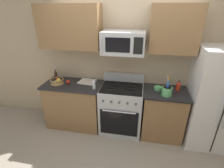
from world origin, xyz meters
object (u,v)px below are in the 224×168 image
at_px(cutting_board, 87,82).
at_px(prep_bowl, 158,88).
at_px(bottle_soy, 56,75).
at_px(fruit_basket, 57,81).
at_px(range_oven, 121,109).
at_px(bottle_vinegar, 94,84).
at_px(utensil_crock, 167,91).
at_px(refrigerator, 215,99).
at_px(microwave, 123,43).
at_px(apple_loose, 68,82).
at_px(bottle_hot_sauce, 178,86).

height_order(cutting_board, prep_bowl, prep_bowl).
bearing_deg(cutting_board, bottle_soy, 176.72).
distance_m(fruit_basket, bottle_soy, 0.24).
height_order(range_oven, bottle_soy, bottle_soy).
bearing_deg(bottle_soy, fruit_basket, -58.01).
bearing_deg(prep_bowl, fruit_basket, -177.47).
distance_m(bottle_vinegar, bottle_soy, 0.92).
bearing_deg(utensil_crock, bottle_vinegar, 179.22).
height_order(refrigerator, prep_bowl, refrigerator).
xyz_separation_m(microwave, fruit_basket, (-1.22, -0.05, -0.75)).
relative_size(fruit_basket, cutting_board, 0.83).
bearing_deg(bottle_soy, utensil_crock, -8.31).
xyz_separation_m(apple_loose, prep_bowl, (1.65, 0.06, -0.01)).
xyz_separation_m(bottle_vinegar, prep_bowl, (1.11, 0.17, -0.06)).
distance_m(microwave, prep_bowl, 0.99).
bearing_deg(fruit_basket, bottle_vinegar, -6.75).
distance_m(fruit_basket, bottle_vinegar, 0.75).
distance_m(cutting_board, bottle_hot_sauce, 1.66).
bearing_deg(microwave, prep_bowl, 2.54).
distance_m(range_oven, apple_loose, 1.12).
bearing_deg(utensil_crock, fruit_basket, 176.97).
height_order(fruit_basket, bottle_vinegar, bottle_vinegar).
relative_size(utensil_crock, cutting_board, 1.11).
distance_m(refrigerator, fruit_basket, 2.77).
height_order(bottle_vinegar, bottle_hot_sauce, bottle_vinegar).
relative_size(refrigerator, bottle_vinegar, 8.54).
relative_size(utensil_crock, fruit_basket, 1.34).
xyz_separation_m(refrigerator, bottle_soy, (-2.90, 0.19, 0.14)).
height_order(refrigerator, fruit_basket, refrigerator).
height_order(range_oven, microwave, microwave).
xyz_separation_m(cutting_board, bottle_soy, (-0.66, 0.04, 0.08)).
bearing_deg(range_oven, refrigerator, -0.64).
bearing_deg(prep_bowl, apple_loose, -177.93).
bearing_deg(cutting_board, microwave, -9.10).
relative_size(refrigerator, prep_bowl, 12.01).
bearing_deg(utensil_crock, refrigerator, 8.27).
xyz_separation_m(bottle_vinegar, bottle_hot_sauce, (1.44, 0.21, -0.01)).
distance_m(refrigerator, microwave, 1.77).
bearing_deg(bottle_hot_sauce, microwave, -175.73).
height_order(range_oven, bottle_vinegar, bottle_vinegar).
bearing_deg(apple_loose, bottle_hot_sauce, 3.00).
distance_m(fruit_basket, bottle_hot_sauce, 2.19).
bearing_deg(microwave, cutting_board, 170.90).
bearing_deg(prep_bowl, bottle_soy, 176.51).
distance_m(apple_loose, cutting_board, 0.36).
bearing_deg(bottle_vinegar, fruit_basket, 173.25).
relative_size(bottle_vinegar, bottle_hot_sauce, 1.13).
height_order(apple_loose, cutting_board, apple_loose).
relative_size(bottle_soy, bottle_hot_sauce, 1.07).
xyz_separation_m(utensil_crock, fruit_basket, (-1.98, 0.10, -0.03)).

